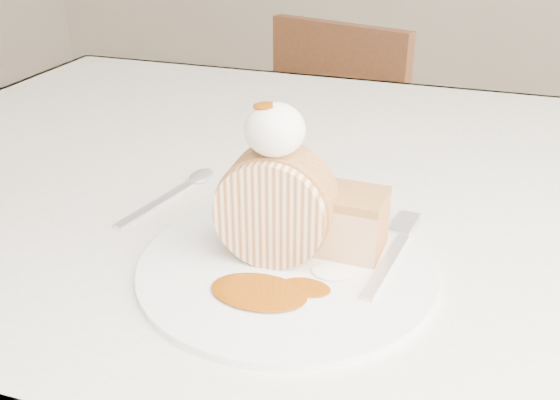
% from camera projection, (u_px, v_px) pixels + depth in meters
% --- Properties ---
extents(table, '(1.40, 0.90, 0.75)m').
position_uv_depth(table, '(357.00, 243.00, 0.81)').
color(table, white).
rests_on(table, ground).
extents(chair_far, '(0.47, 0.47, 0.79)m').
position_uv_depth(chair_far, '(353.00, 144.00, 1.69)').
color(chair_far, brown).
rests_on(chair_far, ground).
extents(plate, '(0.29, 0.29, 0.01)m').
position_uv_depth(plate, '(287.00, 267.00, 0.59)').
color(plate, white).
rests_on(plate, table).
extents(roulade_slice, '(0.11, 0.06, 0.10)m').
position_uv_depth(roulade_slice, '(275.00, 206.00, 0.58)').
color(roulade_slice, beige).
rests_on(roulade_slice, plate).
extents(cake_chunk, '(0.06, 0.06, 0.05)m').
position_uv_depth(cake_chunk, '(351.00, 226.00, 0.60)').
color(cake_chunk, '#B37C43').
rests_on(cake_chunk, plate).
extents(whipped_cream, '(0.05, 0.05, 0.05)m').
position_uv_depth(whipped_cream, '(275.00, 130.00, 0.54)').
color(whipped_cream, white).
rests_on(whipped_cream, roulade_slice).
extents(caramel_drizzle, '(0.03, 0.02, 0.01)m').
position_uv_depth(caramel_drizzle, '(268.00, 100.00, 0.53)').
color(caramel_drizzle, '#813B05').
rests_on(caramel_drizzle, whipped_cream).
extents(caramel_pool, '(0.09, 0.06, 0.00)m').
position_uv_depth(caramel_pool, '(259.00, 292.00, 0.54)').
color(caramel_pool, '#813B05').
rests_on(caramel_pool, plate).
extents(fork, '(0.04, 0.17, 0.00)m').
position_uv_depth(fork, '(386.00, 266.00, 0.58)').
color(fork, silver).
rests_on(fork, plate).
extents(spoon, '(0.06, 0.16, 0.00)m').
position_uv_depth(spoon, '(157.00, 204.00, 0.71)').
color(spoon, silver).
rests_on(spoon, table).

